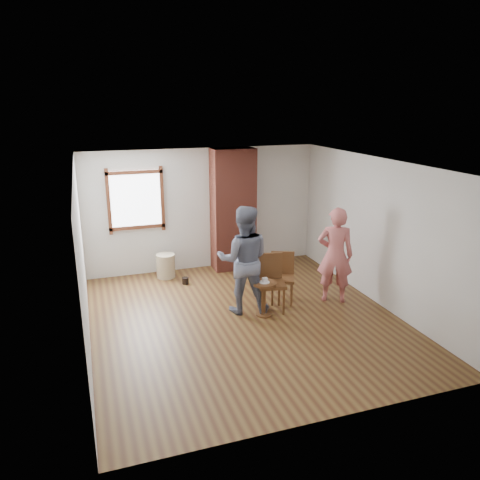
% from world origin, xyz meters
% --- Properties ---
extents(ground, '(5.50, 5.50, 0.00)m').
position_xyz_m(ground, '(0.00, 0.00, 0.00)').
color(ground, brown).
rests_on(ground, ground).
extents(room_shell, '(5.04, 5.52, 2.62)m').
position_xyz_m(room_shell, '(-0.06, 0.61, 1.81)').
color(room_shell, silver).
rests_on(room_shell, ground).
extents(brick_chimney, '(0.90, 0.50, 2.60)m').
position_xyz_m(brick_chimney, '(0.60, 2.50, 1.30)').
color(brick_chimney, brown).
rests_on(brick_chimney, ground).
extents(stoneware_crock, '(0.41, 0.41, 0.50)m').
position_xyz_m(stoneware_crock, '(-0.91, 2.38, 0.25)').
color(stoneware_crock, tan).
rests_on(stoneware_crock, ground).
extents(dark_pot, '(0.17, 0.17, 0.13)m').
position_xyz_m(dark_pot, '(-0.61, 1.88, 0.07)').
color(dark_pot, black).
rests_on(dark_pot, ground).
extents(dining_chair_left, '(0.56, 0.56, 0.91)m').
position_xyz_m(dining_chair_left, '(0.90, 0.52, 0.51)').
color(dining_chair_left, brown).
rests_on(dining_chair_left, ground).
extents(dining_chair_right, '(0.54, 0.54, 0.99)m').
position_xyz_m(dining_chair_right, '(0.55, 0.26, 0.56)').
color(dining_chair_right, brown).
rests_on(dining_chair_right, ground).
extents(side_table, '(0.40, 0.40, 0.60)m').
position_xyz_m(side_table, '(0.36, 0.05, 0.40)').
color(side_table, brown).
rests_on(side_table, ground).
extents(cake_plate, '(0.18, 0.18, 0.01)m').
position_xyz_m(cake_plate, '(0.36, 0.05, 0.60)').
color(cake_plate, white).
rests_on(cake_plate, side_table).
extents(cake_slice, '(0.08, 0.07, 0.06)m').
position_xyz_m(cake_slice, '(0.37, 0.05, 0.64)').
color(cake_slice, white).
rests_on(cake_slice, cake_plate).
extents(man, '(1.09, 0.96, 1.88)m').
position_xyz_m(man, '(0.09, 0.33, 0.94)').
color(man, '#121833').
rests_on(man, ground).
extents(person_pink, '(0.76, 0.67, 1.76)m').
position_xyz_m(person_pink, '(1.79, 0.22, 0.88)').
color(person_pink, '#D06868').
rests_on(person_pink, ground).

